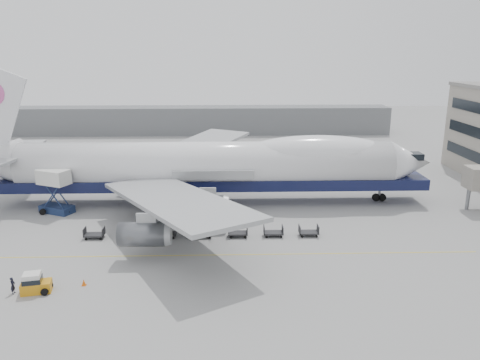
{
  "coord_description": "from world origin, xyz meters",
  "views": [
    {
      "loc": [
        2.82,
        -52.31,
        21.31
      ],
      "look_at": [
        4.52,
        6.0,
        5.02
      ],
      "focal_mm": 35.0,
      "sensor_mm": 36.0,
      "label": 1
    }
  ],
  "objects_px": {
    "catering_truck": "(55,188)",
    "airliner": "(211,165)",
    "ground_worker": "(13,285)",
    "baggage_tug": "(35,284)"
  },
  "relations": [
    {
      "from": "baggage_tug",
      "to": "airliner",
      "type": "bearing_deg",
      "value": 47.94
    },
    {
      "from": "baggage_tug",
      "to": "catering_truck",
      "type": "bearing_deg",
      "value": 93.2
    },
    {
      "from": "baggage_tug",
      "to": "ground_worker",
      "type": "relative_size",
      "value": 1.75
    },
    {
      "from": "catering_truck",
      "to": "baggage_tug",
      "type": "distance_m",
      "value": 22.69
    },
    {
      "from": "catering_truck",
      "to": "baggage_tug",
      "type": "bearing_deg",
      "value": -51.0
    },
    {
      "from": "catering_truck",
      "to": "ground_worker",
      "type": "bearing_deg",
      "value": -55.82
    },
    {
      "from": "airliner",
      "to": "catering_truck",
      "type": "relative_size",
      "value": 11.19
    },
    {
      "from": "airliner",
      "to": "ground_worker",
      "type": "height_order",
      "value": "airliner"
    },
    {
      "from": "catering_truck",
      "to": "airliner",
      "type": "bearing_deg",
      "value": 34.71
    },
    {
      "from": "airliner",
      "to": "baggage_tug",
      "type": "distance_m",
      "value": 30.16
    }
  ]
}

